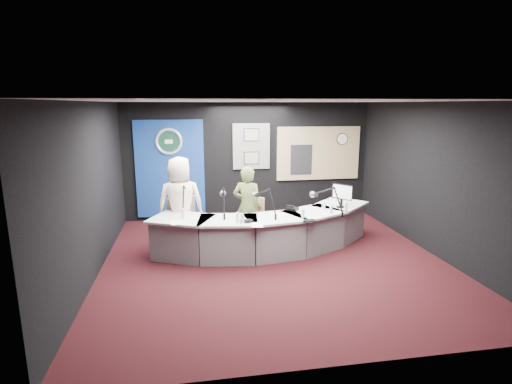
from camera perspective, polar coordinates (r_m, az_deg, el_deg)
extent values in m
plane|color=black|center=(7.28, 2.64, -9.79)|extent=(6.00, 6.00, 0.00)
cube|color=silver|center=(6.74, 2.88, 12.84)|extent=(6.00, 6.00, 0.02)
cube|color=black|center=(9.78, -0.99, 4.50)|extent=(6.00, 0.02, 2.80)
cube|color=black|center=(4.09, 11.77, -7.13)|extent=(6.00, 0.02, 2.80)
cube|color=black|center=(6.90, -22.40, 0.19)|extent=(0.02, 6.00, 2.80)
cube|color=black|center=(8.05, 24.11, 1.69)|extent=(0.02, 6.00, 2.80)
cube|color=navy|center=(9.68, -12.17, 3.24)|extent=(1.60, 0.05, 2.30)
torus|color=silver|center=(9.56, -12.35, 7.05)|extent=(0.63, 0.07, 0.63)
cylinder|color=#0E3423|center=(9.57, -12.35, 7.05)|extent=(0.48, 0.01, 0.48)
cube|color=slate|center=(9.72, -0.67, 6.53)|extent=(0.90, 0.04, 1.10)
cube|color=#7B745A|center=(9.66, -0.65, 8.16)|extent=(0.34, 0.02, 0.27)
cube|color=#7B745A|center=(9.72, -0.64, 4.87)|extent=(0.34, 0.02, 0.27)
cube|color=tan|center=(10.14, 8.91, 5.49)|extent=(2.12, 0.06, 1.32)
cube|color=beige|center=(10.13, 8.92, 5.49)|extent=(2.00, 0.02, 1.20)
cube|color=black|center=(10.00, 6.47, 4.60)|extent=(0.55, 0.02, 0.75)
cylinder|color=white|center=(10.28, 12.23, 7.42)|extent=(0.28, 0.01, 0.28)
cube|color=slate|center=(8.10, -10.48, -3.02)|extent=(0.51, 0.18, 0.70)
imported|color=#FFEACB|center=(7.80, -10.72, -1.54)|extent=(0.93, 0.66, 1.79)
imported|color=#556132|center=(7.79, -1.21, -2.10)|extent=(0.69, 0.60, 1.59)
cube|color=black|center=(8.01, 12.17, 0.04)|extent=(0.30, 0.34, 0.29)
cube|color=black|center=(7.74, 5.25, -2.40)|extent=(0.26, 0.26, 0.05)
torus|color=black|center=(7.03, 7.66, -4.07)|extent=(0.22, 0.22, 0.04)
torus|color=black|center=(6.96, -1.37, -4.13)|extent=(0.23, 0.23, 0.04)
cube|color=white|center=(7.05, -11.33, -4.30)|extent=(0.23, 0.30, 0.00)
cube|color=white|center=(6.78, 0.19, -4.72)|extent=(0.24, 0.31, 0.00)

